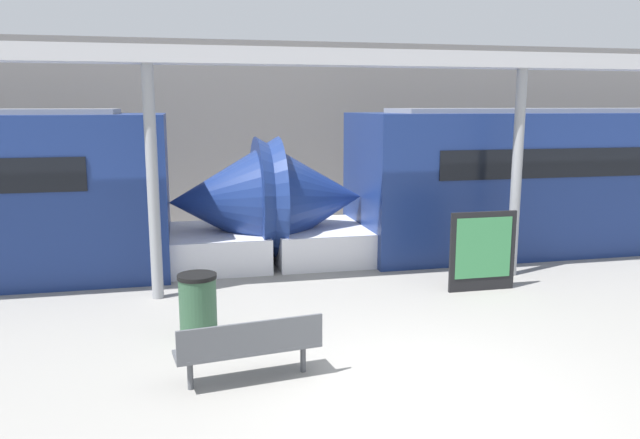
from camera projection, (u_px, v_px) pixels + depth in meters
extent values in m
plane|color=gray|center=(415.00, 393.00, 7.19)|extent=(60.00, 60.00, 0.00)
cube|color=gray|center=(270.00, 133.00, 17.43)|extent=(56.00, 0.20, 5.00)
cone|color=navy|center=(309.00, 198.00, 13.29)|extent=(2.27, 2.63, 2.63)
cube|color=silver|center=(319.00, 242.00, 13.51)|extent=(2.05, 2.46, 0.70)
cone|color=navy|center=(225.00, 201.00, 12.89)|extent=(2.27, 2.63, 2.63)
cube|color=silver|center=(216.00, 247.00, 13.02)|extent=(2.05, 2.46, 0.70)
cube|color=#4C4F54|center=(248.00, 348.00, 7.45)|extent=(1.78, 0.67, 0.04)
cube|color=#4C4F54|center=(252.00, 338.00, 7.23)|extent=(1.73, 0.27, 0.38)
cylinder|color=#4C4F54|center=(190.00, 374.00, 7.25)|extent=(0.07, 0.07, 0.38)
cylinder|color=#4C4F54|center=(303.00, 357.00, 7.73)|extent=(0.07, 0.07, 0.38)
cylinder|color=#2D5138|center=(198.00, 308.00, 8.82)|extent=(0.53, 0.53, 0.87)
cylinder|color=black|center=(197.00, 276.00, 8.73)|extent=(0.55, 0.55, 0.06)
cube|color=black|center=(483.00, 251.00, 11.05)|extent=(1.24, 0.06, 1.43)
cube|color=#38844C|center=(484.00, 248.00, 11.00)|extent=(1.05, 0.01, 1.09)
cylinder|color=gray|center=(153.00, 185.00, 10.38)|extent=(0.20, 0.20, 3.93)
cylinder|color=gray|center=(517.00, 175.00, 11.85)|extent=(0.20, 0.20, 3.93)
cube|color=#B7B7BC|center=(146.00, 54.00, 10.00)|extent=(28.00, 0.60, 0.28)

